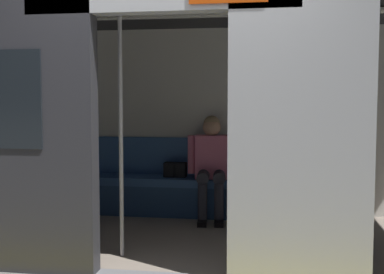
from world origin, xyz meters
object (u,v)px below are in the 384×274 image
train_car (178,83)px  person_seated (212,160)px  book (245,177)px  bench_seat (200,187)px  handbag (175,170)px  grab_pole_door (121,131)px

train_car → person_seated: bearing=-104.0°
person_seated → book: person_seated is taller
bench_seat → handbag: size_ratio=10.59×
person_seated → book: (-0.38, -0.14, -0.21)m
train_car → bench_seat: size_ratio=2.32×
handbag → book: size_ratio=1.18×
train_car → handbag: train_car is taller
person_seated → book: size_ratio=5.35×
bench_seat → book: (-0.52, -0.09, 0.12)m
bench_seat → book: 0.54m
book → grab_pole_door: grab_pole_door is taller
train_car → bench_seat: (-0.07, -0.93, -1.18)m
handbag → train_car: bearing=102.8°
bench_seat → handbag: handbag is taller
bench_seat → train_car: bearing=85.4°
person_seated → grab_pole_door: (0.60, 1.53, 0.42)m
person_seated → grab_pole_door: size_ratio=0.54×
book → person_seated: bearing=-9.8°
train_car → handbag: 1.42m
train_car → person_seated: 1.24m
handbag → grab_pole_door: (0.15, 1.65, 0.56)m
train_car → bench_seat: bearing=-94.6°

